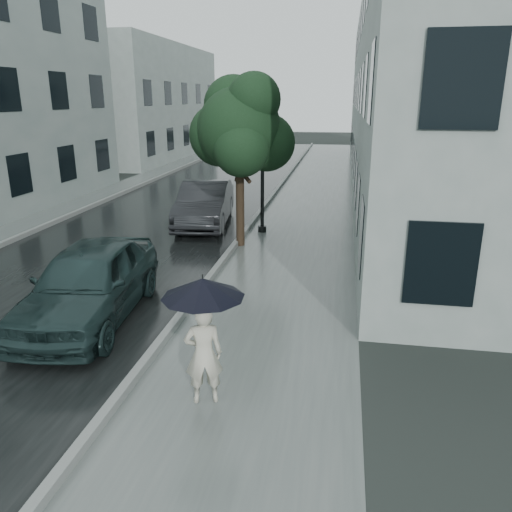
% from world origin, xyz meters
% --- Properties ---
extents(ground, '(120.00, 120.00, 0.00)m').
position_xyz_m(ground, '(0.00, 0.00, 0.00)').
color(ground, black).
rests_on(ground, ground).
extents(sidewalk, '(3.50, 60.00, 0.01)m').
position_xyz_m(sidewalk, '(0.25, 12.00, 0.00)').
color(sidewalk, slate).
rests_on(sidewalk, ground).
extents(kerb_near, '(0.15, 60.00, 0.15)m').
position_xyz_m(kerb_near, '(-1.57, 12.00, 0.07)').
color(kerb_near, slate).
rests_on(kerb_near, ground).
extents(asphalt_road, '(6.85, 60.00, 0.00)m').
position_xyz_m(asphalt_road, '(-5.08, 12.00, 0.00)').
color(asphalt_road, black).
rests_on(asphalt_road, ground).
extents(kerb_far, '(0.15, 60.00, 0.15)m').
position_xyz_m(kerb_far, '(-8.57, 12.00, 0.07)').
color(kerb_far, slate).
rests_on(kerb_far, ground).
extents(sidewalk_far, '(1.70, 60.00, 0.01)m').
position_xyz_m(sidewalk_far, '(-9.50, 12.00, 0.00)').
color(sidewalk_far, '#4C5451').
rests_on(sidewalk_far, ground).
extents(building_near, '(7.02, 36.00, 9.00)m').
position_xyz_m(building_near, '(5.47, 19.50, 4.50)').
color(building_near, '#8E9B97').
rests_on(building_near, ground).
extents(building_far_b, '(7.02, 18.00, 8.00)m').
position_xyz_m(building_far_b, '(-13.77, 30.00, 4.00)').
color(building_far_b, '#8E9B97').
rests_on(building_far_b, ground).
extents(pedestrian, '(0.65, 0.52, 1.54)m').
position_xyz_m(pedestrian, '(-0.31, -0.85, 0.78)').
color(pedestrian, beige).
rests_on(pedestrian, sidewalk).
extents(umbrella, '(1.25, 1.25, 1.06)m').
position_xyz_m(umbrella, '(-0.29, -0.83, 1.81)').
color(umbrella, black).
rests_on(umbrella, ground).
extents(street_tree, '(3.17, 2.88, 5.03)m').
position_xyz_m(street_tree, '(-1.45, 7.41, 3.48)').
color(street_tree, '#332619').
rests_on(street_tree, ground).
extents(lamp_post, '(0.85, 0.35, 4.81)m').
position_xyz_m(lamp_post, '(-1.21, 9.02, 2.77)').
color(lamp_post, black).
rests_on(lamp_post, ground).
extents(car_near, '(2.27, 4.75, 1.56)m').
position_xyz_m(car_near, '(-3.37, 1.59, 0.79)').
color(car_near, '#1B2E2E').
rests_on(car_near, ground).
extents(car_far, '(2.15, 4.76, 1.52)m').
position_xyz_m(car_far, '(-3.20, 9.59, 0.76)').
color(car_far, black).
rests_on(car_far, ground).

